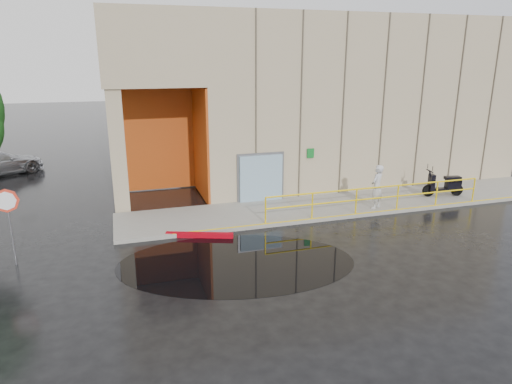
% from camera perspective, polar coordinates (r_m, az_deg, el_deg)
% --- Properties ---
extents(ground, '(120.00, 120.00, 0.00)m').
position_cam_1_polar(ground, '(14.74, 6.94, -8.26)').
color(ground, black).
rests_on(ground, ground).
extents(sidewalk, '(20.00, 3.00, 0.15)m').
position_cam_1_polar(sidewalk, '(20.18, 12.19, -1.42)').
color(sidewalk, gray).
rests_on(sidewalk, ground).
extents(building, '(20.00, 10.17, 8.00)m').
position_cam_1_polar(building, '(25.59, 7.80, 11.96)').
color(building, tan).
rests_on(building, ground).
extents(guardrail, '(9.56, 0.06, 1.03)m').
position_cam_1_polar(guardrail, '(19.02, 14.91, -0.79)').
color(guardrail, yellow).
rests_on(guardrail, sidewalk).
extents(person, '(0.79, 0.73, 1.82)m').
position_cam_1_polar(person, '(19.30, 14.87, 0.64)').
color(person, '#BCBCC1').
rests_on(person, sidewalk).
extents(scooter, '(1.90, 0.96, 1.44)m').
position_cam_1_polar(scooter, '(22.00, 22.51, 1.61)').
color(scooter, black).
rests_on(scooter, sidewalk).
extents(stop_sign, '(0.73, 0.10, 2.43)m').
position_cam_1_polar(stop_sign, '(15.45, -28.63, -1.96)').
color(stop_sign, slate).
rests_on(stop_sign, ground).
extents(red_curb, '(2.32, 0.99, 0.18)m').
position_cam_1_polar(red_curb, '(16.36, -7.09, -5.36)').
color(red_curb, '#9C010D').
rests_on(red_curb, ground).
extents(puddle, '(8.17, 5.99, 0.01)m').
position_cam_1_polar(puddle, '(14.37, -2.46, -8.81)').
color(puddle, black).
rests_on(puddle, ground).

